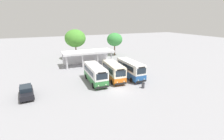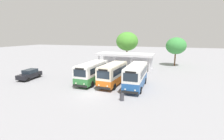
{
  "view_description": "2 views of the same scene",
  "coord_description": "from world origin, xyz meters",
  "px_view_note": "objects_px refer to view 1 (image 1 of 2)",
  "views": [
    {
      "loc": [
        -10.57,
        -21.39,
        10.69
      ],
      "look_at": [
        1.42,
        5.72,
        1.5
      ],
      "focal_mm": 26.55,
      "sensor_mm": 36.0,
      "label": 1
    },
    {
      "loc": [
        8.42,
        -17.47,
        7.13
      ],
      "look_at": [
        -0.5,
        8.95,
        1.22
      ],
      "focal_mm": 26.14,
      "sensor_mm": 36.0,
      "label": 2
    }
  ],
  "objects_px": {
    "parked_car_flank": "(26,92)",
    "litter_bin_apron": "(143,85)",
    "city_bus_nearest_orange": "(95,73)",
    "city_bus_second_in_row": "(114,71)",
    "waiting_chair_end_by_column": "(86,64)",
    "waiting_chair_second_from_end": "(88,64)",
    "waiting_chair_middle_seat": "(91,63)",
    "city_bus_middle_cream": "(130,69)"
  },
  "relations": [
    {
      "from": "waiting_chair_middle_seat",
      "to": "litter_bin_apron",
      "type": "relative_size",
      "value": 0.96
    },
    {
      "from": "city_bus_second_in_row",
      "to": "waiting_chair_second_from_end",
      "type": "bearing_deg",
      "value": 98.04
    },
    {
      "from": "parked_car_flank",
      "to": "waiting_chair_second_from_end",
      "type": "xyz_separation_m",
      "value": [
        12.59,
        12.45,
        -0.3
      ]
    },
    {
      "from": "parked_car_flank",
      "to": "litter_bin_apron",
      "type": "distance_m",
      "value": 17.45
    },
    {
      "from": "litter_bin_apron",
      "to": "city_bus_second_in_row",
      "type": "bearing_deg",
      "value": 117.94
    },
    {
      "from": "city_bus_nearest_orange",
      "to": "parked_car_flank",
      "type": "height_order",
      "value": "city_bus_nearest_orange"
    },
    {
      "from": "city_bus_second_in_row",
      "to": "city_bus_middle_cream",
      "type": "xyz_separation_m",
      "value": [
        3.41,
        -0.16,
        0.05
      ]
    },
    {
      "from": "city_bus_middle_cream",
      "to": "litter_bin_apron",
      "type": "xyz_separation_m",
      "value": [
        -0.59,
        -5.16,
        -1.31
      ]
    },
    {
      "from": "city_bus_second_in_row",
      "to": "waiting_chair_end_by_column",
      "type": "bearing_deg",
      "value": 101.16
    },
    {
      "from": "waiting_chair_end_by_column",
      "to": "litter_bin_apron",
      "type": "bearing_deg",
      "value": -73.05
    },
    {
      "from": "city_bus_nearest_orange",
      "to": "litter_bin_apron",
      "type": "distance_m",
      "value": 8.39
    },
    {
      "from": "waiting_chair_end_by_column",
      "to": "litter_bin_apron",
      "type": "distance_m",
      "value": 17.22
    },
    {
      "from": "waiting_chair_second_from_end",
      "to": "waiting_chair_middle_seat",
      "type": "distance_m",
      "value": 0.63
    },
    {
      "from": "parked_car_flank",
      "to": "waiting_chair_middle_seat",
      "type": "height_order",
      "value": "parked_car_flank"
    },
    {
      "from": "city_bus_second_in_row",
      "to": "waiting_chair_middle_seat",
      "type": "distance_m",
      "value": 11.24
    },
    {
      "from": "waiting_chair_end_by_column",
      "to": "waiting_chair_second_from_end",
      "type": "bearing_deg",
      "value": -2.26
    },
    {
      "from": "waiting_chair_middle_seat",
      "to": "waiting_chair_second_from_end",
      "type": "bearing_deg",
      "value": -179.56
    },
    {
      "from": "waiting_chair_middle_seat",
      "to": "city_bus_nearest_orange",
      "type": "bearing_deg",
      "value": -102.67
    },
    {
      "from": "parked_car_flank",
      "to": "litter_bin_apron",
      "type": "relative_size",
      "value": 4.75
    },
    {
      "from": "waiting_chair_end_by_column",
      "to": "waiting_chair_middle_seat",
      "type": "bearing_deg",
      "value": -0.91
    },
    {
      "from": "litter_bin_apron",
      "to": "city_bus_nearest_orange",
      "type": "bearing_deg",
      "value": 138.63
    },
    {
      "from": "city_bus_second_in_row",
      "to": "city_bus_middle_cream",
      "type": "relative_size",
      "value": 0.93
    },
    {
      "from": "city_bus_nearest_orange",
      "to": "city_bus_second_in_row",
      "type": "height_order",
      "value": "city_bus_second_in_row"
    },
    {
      "from": "city_bus_second_in_row",
      "to": "parked_car_flank",
      "type": "relative_size",
      "value": 1.62
    },
    {
      "from": "city_bus_nearest_orange",
      "to": "parked_car_flank",
      "type": "distance_m",
      "value": 10.9
    },
    {
      "from": "waiting_chair_end_by_column",
      "to": "waiting_chair_second_from_end",
      "type": "xyz_separation_m",
      "value": [
        0.63,
        -0.02,
        0.0
      ]
    },
    {
      "from": "city_bus_nearest_orange",
      "to": "city_bus_second_in_row",
      "type": "distance_m",
      "value": 3.41
    },
    {
      "from": "city_bus_nearest_orange",
      "to": "litter_bin_apron",
      "type": "xyz_separation_m",
      "value": [
        6.23,
        -5.48,
        -1.25
      ]
    },
    {
      "from": "city_bus_middle_cream",
      "to": "city_bus_nearest_orange",
      "type": "bearing_deg",
      "value": 177.26
    },
    {
      "from": "waiting_chair_second_from_end",
      "to": "city_bus_nearest_orange",
      "type": "bearing_deg",
      "value": -99.51
    },
    {
      "from": "city_bus_middle_cream",
      "to": "parked_car_flank",
      "type": "relative_size",
      "value": 1.75
    },
    {
      "from": "waiting_chair_end_by_column",
      "to": "waiting_chair_second_from_end",
      "type": "relative_size",
      "value": 1.0
    },
    {
      "from": "city_bus_second_in_row",
      "to": "waiting_chair_second_from_end",
      "type": "relative_size",
      "value": 8.05
    },
    {
      "from": "city_bus_middle_cream",
      "to": "waiting_chair_second_from_end",
      "type": "relative_size",
      "value": 8.7
    },
    {
      "from": "parked_car_flank",
      "to": "city_bus_second_in_row",
      "type": "bearing_deg",
      "value": 5.33
    },
    {
      "from": "city_bus_second_in_row",
      "to": "city_bus_middle_cream",
      "type": "height_order",
      "value": "city_bus_middle_cream"
    },
    {
      "from": "waiting_chair_second_from_end",
      "to": "city_bus_second_in_row",
      "type": "bearing_deg",
      "value": -81.96
    },
    {
      "from": "city_bus_second_in_row",
      "to": "parked_car_flank",
      "type": "height_order",
      "value": "city_bus_second_in_row"
    },
    {
      "from": "city_bus_second_in_row",
      "to": "litter_bin_apron",
      "type": "relative_size",
      "value": 7.69
    },
    {
      "from": "parked_car_flank",
      "to": "waiting_chair_end_by_column",
      "type": "bearing_deg",
      "value": 46.19
    },
    {
      "from": "city_bus_middle_cream",
      "to": "parked_car_flank",
      "type": "height_order",
      "value": "city_bus_middle_cream"
    },
    {
      "from": "city_bus_nearest_orange",
      "to": "waiting_chair_middle_seat",
      "type": "relative_size",
      "value": 8.67
    }
  ]
}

